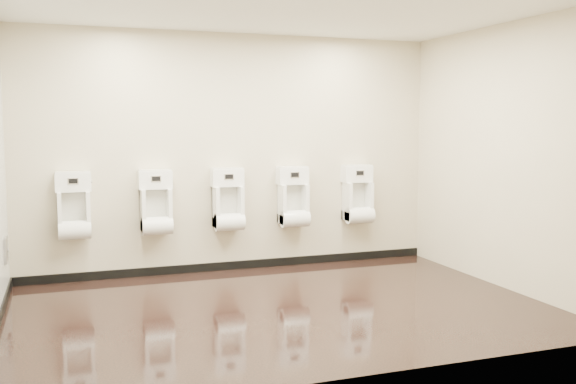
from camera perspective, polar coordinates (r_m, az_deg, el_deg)
name	(u,v)px	position (r m, az deg, el deg)	size (l,w,h in m)	color
ground	(281,308)	(6.20, -0.59, -10.30)	(5.00, 3.50, 0.00)	black
ceiling	(281,7)	(6.04, -0.62, 16.12)	(5.00, 3.50, 0.00)	silver
back_wall	(234,153)	(7.63, -4.85, 3.45)	(5.00, 0.02, 2.80)	beige
front_wall	(365,176)	(4.34, 6.87, 1.44)	(5.00, 0.02, 2.80)	beige
right_wall	(505,157)	(7.16, 18.72, 2.98)	(0.02, 3.50, 2.80)	beige
skirting_back	(235,265)	(7.80, -4.73, -6.51)	(5.00, 0.02, 0.10)	black
access_panel	(6,250)	(6.97, -23.80, -4.76)	(0.04, 0.25, 0.25)	#9E9EA3
urinal_0	(74,211)	(7.31, -18.48, -1.58)	(0.38, 0.29, 0.71)	white
urinal_1	(156,207)	(7.38, -11.65, -1.33)	(0.38, 0.29, 0.71)	white
urinal_2	(228,204)	(7.53, -5.34, -1.07)	(0.38, 0.29, 0.71)	white
urinal_3	(293,201)	(7.77, 0.48, -0.83)	(0.38, 0.29, 0.71)	white
urinal_4	(358,199)	(8.10, 6.23, -0.58)	(0.38, 0.29, 0.71)	white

